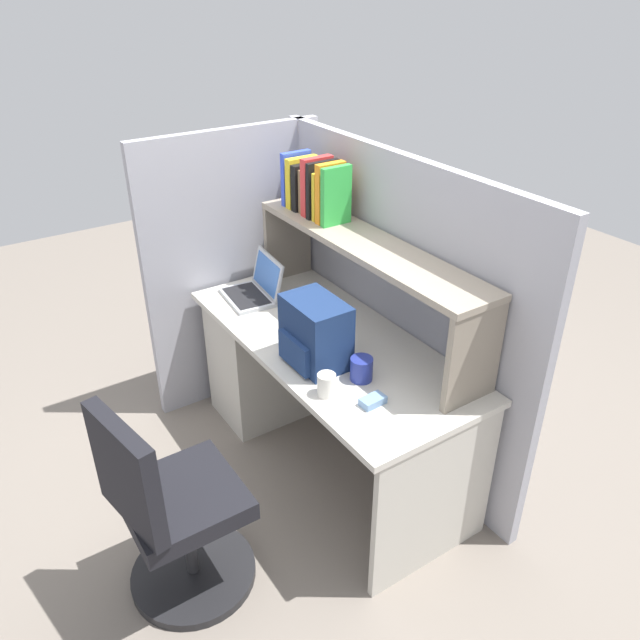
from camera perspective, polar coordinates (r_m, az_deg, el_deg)
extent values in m
plane|color=slate|center=(3.36, 0.73, -12.44)|extent=(8.00, 8.00, 0.00)
cube|color=beige|center=(2.93, 0.82, -2.03)|extent=(1.60, 0.70, 0.03)
cube|color=beige|center=(3.52, -4.26, -3.13)|extent=(0.40, 0.64, 0.70)
cube|color=beige|center=(2.69, 10.51, -16.04)|extent=(0.03, 0.64, 0.70)
cube|color=#9E9EA8|center=(3.10, 6.65, 0.97)|extent=(1.84, 0.05, 1.55)
cube|color=#9E9EA8|center=(3.53, -7.65, 4.66)|extent=(0.05, 1.06, 1.55)
cube|color=gray|center=(3.45, -2.97, 7.27)|extent=(0.03, 0.28, 0.42)
cube|color=gray|center=(2.48, 13.89, -3.32)|extent=(0.03, 0.28, 0.42)
cube|color=gray|center=(2.83, 4.26, 6.94)|extent=(1.44, 0.28, 0.03)
cube|color=blue|center=(3.25, -2.20, 12.85)|extent=(0.03, 0.16, 0.27)
cube|color=yellow|center=(3.21, -1.65, 12.51)|extent=(0.04, 0.17, 0.25)
cube|color=black|center=(3.17, -1.33, 12.08)|extent=(0.04, 0.15, 0.23)
cube|color=olive|center=(3.14, -0.72, 11.81)|extent=(0.03, 0.15, 0.22)
cube|color=red|center=(3.10, -0.28, 12.16)|extent=(0.04, 0.17, 0.28)
cube|color=black|center=(3.06, 0.26, 11.86)|extent=(0.03, 0.18, 0.27)
cube|color=yellow|center=(3.04, 0.55, 11.32)|extent=(0.02, 0.15, 0.23)
cube|color=orange|center=(2.99, 0.96, 11.56)|extent=(0.04, 0.15, 0.29)
cube|color=green|center=(2.96, 1.49, 11.27)|extent=(0.03, 0.16, 0.28)
cube|color=#B7BABF|center=(3.29, -6.59, 2.10)|extent=(0.33, 0.25, 0.02)
cube|color=black|center=(3.28, -6.76, 2.23)|extent=(0.29, 0.20, 0.00)
cube|color=#B7BABF|center=(3.28, -4.82, 4.24)|extent=(0.31, 0.09, 0.20)
cube|color=#3F72CC|center=(3.28, -4.93, 4.22)|extent=(0.28, 0.07, 0.16)
cube|color=navy|center=(2.68, -0.39, -1.11)|extent=(0.30, 0.20, 0.30)
cube|color=navy|center=(2.67, -2.27, -2.98)|extent=(0.22, 0.04, 0.14)
cube|color=#7299C6|center=(2.51, 4.86, -7.39)|extent=(0.07, 0.11, 0.03)
cylinder|color=white|center=(2.53, 0.60, -5.94)|extent=(0.08, 0.08, 0.10)
cylinder|color=navy|center=(2.63, 3.81, -4.49)|extent=(0.10, 0.10, 0.10)
cylinder|color=black|center=(2.89, -11.45, -21.70)|extent=(0.52, 0.52, 0.04)
cylinder|color=#262628|center=(2.72, -11.94, -18.74)|extent=(0.05, 0.05, 0.41)
cube|color=black|center=(2.58, -12.43, -15.70)|extent=(0.44, 0.44, 0.08)
cube|color=black|center=(2.34, -17.34, -13.35)|extent=(0.40, 0.13, 0.44)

